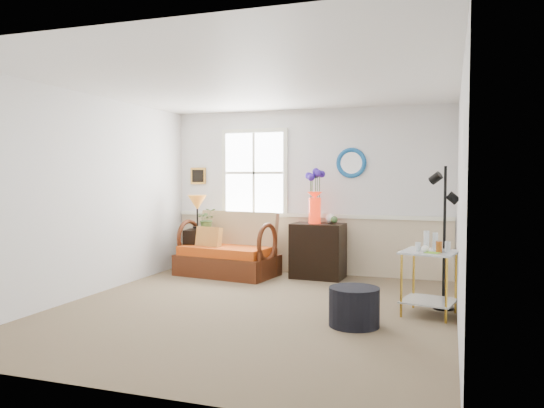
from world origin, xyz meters
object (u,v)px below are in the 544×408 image
(loveseat, at_px, (227,244))
(cabinet, at_px, (318,251))
(lamp_stand, at_px, (198,251))
(side_table, at_px, (429,283))
(floor_lamp, at_px, (444,238))
(ottoman, at_px, (354,307))

(loveseat, bearing_deg, cabinet, 18.36)
(lamp_stand, distance_m, side_table, 3.98)
(side_table, height_order, floor_lamp, floor_lamp)
(side_table, xyz_separation_m, ottoman, (-0.71, -0.69, -0.16))
(loveseat, height_order, ottoman, loveseat)
(cabinet, distance_m, side_table, 2.40)
(lamp_stand, bearing_deg, ottoman, -38.01)
(lamp_stand, relative_size, side_table, 0.96)
(cabinet, height_order, floor_lamp, floor_lamp)
(loveseat, distance_m, ottoman, 3.22)
(loveseat, relative_size, cabinet, 1.80)
(floor_lamp, xyz_separation_m, ottoman, (-0.86, -1.04, -0.63))
(loveseat, relative_size, lamp_stand, 2.18)
(cabinet, height_order, ottoman, cabinet)
(lamp_stand, height_order, ottoman, lamp_stand)
(lamp_stand, xyz_separation_m, side_table, (3.64, -1.60, 0.02))
(floor_lamp, distance_m, ottoman, 1.49)
(cabinet, bearing_deg, floor_lamp, -33.81)
(floor_lamp, bearing_deg, side_table, -90.20)
(ottoman, bearing_deg, lamp_stand, 141.99)
(floor_lamp, bearing_deg, loveseat, -176.09)
(side_table, distance_m, ottoman, 1.00)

